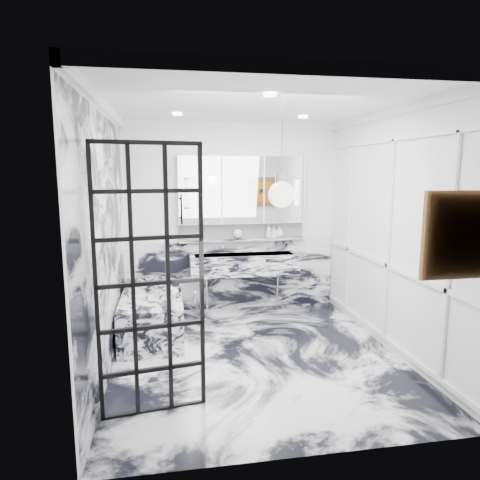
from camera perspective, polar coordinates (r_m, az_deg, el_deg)
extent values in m
plane|color=silver|center=(5.10, 2.01, -15.08)|extent=(3.60, 3.60, 0.00)
plane|color=white|center=(4.70, 2.21, 17.79)|extent=(3.60, 3.60, 0.00)
plane|color=white|center=(6.46, -1.14, 3.00)|extent=(3.60, 0.00, 3.60)
plane|color=white|center=(2.99, 9.13, -4.36)|extent=(3.60, 0.00, 3.60)
plane|color=white|center=(4.65, -17.58, 0.15)|extent=(0.00, 3.60, 3.60)
plane|color=white|center=(5.26, 19.42, 1.06)|extent=(0.00, 3.60, 3.60)
cube|color=silver|center=(6.59, -1.09, -4.61)|extent=(3.18, 0.05, 1.05)
cube|color=silver|center=(4.66, -17.36, -0.57)|extent=(0.02, 3.56, 2.68)
cube|color=white|center=(5.27, 19.17, -0.02)|extent=(0.03, 3.40, 2.30)
imported|color=#8C5919|center=(6.50, 3.83, 1.20)|extent=(0.10, 0.10, 0.21)
imported|color=#4C4C51|center=(6.52, 4.50, 1.12)|extent=(0.09, 0.10, 0.19)
imported|color=silver|center=(6.55, 5.26, 1.06)|extent=(0.14, 0.14, 0.17)
sphere|color=white|center=(6.41, -0.32, 0.84)|extent=(0.14, 0.14, 0.14)
cylinder|color=#8C5919|center=(6.53, 4.52, 0.74)|extent=(0.04, 0.04, 0.10)
cylinder|color=silver|center=(4.97, -9.09, -8.34)|extent=(0.09, 0.09, 0.12)
cube|color=#BE7913|center=(3.55, 27.66, 0.59)|extent=(0.56, 0.05, 0.56)
sphere|color=white|center=(3.57, 5.54, 6.04)|extent=(0.22, 0.22, 0.22)
cube|color=silver|center=(6.35, 0.54, -3.23)|extent=(1.60, 0.45, 0.30)
cube|color=silver|center=(6.45, 0.29, 0.03)|extent=(1.90, 0.14, 0.04)
cube|color=white|center=(6.49, 0.20, 1.29)|extent=(1.90, 0.03, 0.23)
cube|color=white|center=(6.38, 0.29, 6.70)|extent=(1.90, 0.16, 1.00)
cylinder|color=white|center=(6.20, -7.09, 6.19)|extent=(0.07, 0.07, 0.40)
cylinder|color=white|center=(6.48, 7.64, 6.31)|extent=(0.07, 0.07, 0.40)
cube|color=silver|center=(5.75, -11.55, -9.47)|extent=(0.75, 1.65, 0.55)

